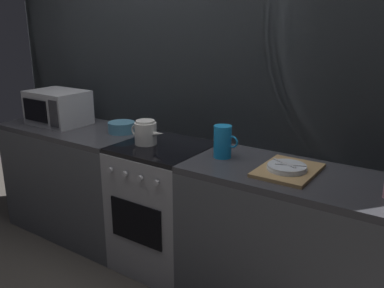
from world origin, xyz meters
The scene contains 10 objects.
ground_plane centered at (0.00, 0.00, 0.00)m, with size 8.00×8.00×0.00m, color #47423D.
back_wall centered at (0.00, 0.32, 1.20)m, with size 3.60×0.05×2.40m.
counter_left centered at (-0.90, 0.00, 0.45)m, with size 1.20×0.60×0.90m.
stove_unit centered at (0.00, 0.00, 0.45)m, with size 0.60×0.63×0.90m.
counter_right centered at (0.90, 0.00, 0.45)m, with size 1.20×0.60×0.90m.
microwave centered at (-1.08, 0.00, 1.04)m, with size 0.46×0.35×0.27m.
kettle centered at (-0.12, -0.04, 0.98)m, with size 0.28×0.15×0.17m.
mixing_bowl centered at (-0.47, 0.09, 0.94)m, with size 0.20×0.20×0.08m, color teal.
pitcher centered at (0.45, 0.01, 1.00)m, with size 0.16×0.11×0.20m.
dish_pile centered at (0.89, -0.01, 0.92)m, with size 0.30×0.40×0.06m.
Camera 1 is at (1.64, -2.06, 1.71)m, focal length 38.08 mm.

